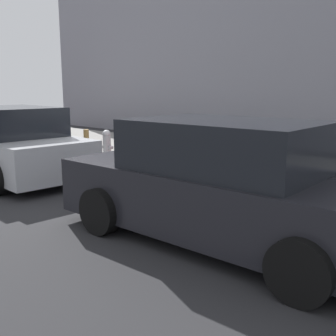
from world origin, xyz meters
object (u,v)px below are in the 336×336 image
suitcase_navy_4 (200,163)px  suitcase_red_5 (184,161)px  parked_car_charcoal_0 (224,186)px  suitcase_silver_3 (220,163)px  bollard_post (87,144)px  suitcase_black_1 (263,169)px  parked_car_silver_1 (12,144)px  suitcase_maroon_9 (127,150)px  suitcase_teal_0 (291,177)px  suitcase_maroon_2 (239,169)px  suitcase_teal_7 (155,152)px  fire_hydrant (107,145)px  suitcase_black_8 (137,151)px  suitcase_olive_6 (168,155)px

suitcase_navy_4 → suitcase_red_5: suitcase_navy_4 is taller
parked_car_charcoal_0 → suitcase_red_5: bearing=-41.1°
suitcase_silver_3 → bollard_post: size_ratio=1.03×
suitcase_black_1 → parked_car_silver_1: parked_car_silver_1 is taller
suitcase_silver_3 → suitcase_red_5: bearing=1.8°
suitcase_maroon_9 → suitcase_red_5: bearing=179.1°
suitcase_teal_0 → suitcase_maroon_2: 1.03m
suitcase_navy_4 → parked_car_silver_1: parked_car_silver_1 is taller
parked_car_charcoal_0 → suitcase_navy_4: bearing=-45.9°
suitcase_silver_3 → suitcase_teal_7: suitcase_teal_7 is taller
fire_hydrant → bollard_post: bearing=12.9°
fire_hydrant → parked_car_charcoal_0: 5.63m
parked_car_charcoal_0 → suitcase_silver_3: bearing=-53.7°
bollard_post → parked_car_silver_1: size_ratio=0.17×
suitcase_teal_7 → parked_car_silver_1: (2.19, 2.28, 0.21)m
suitcase_navy_4 → suitcase_black_8: size_ratio=1.09×
suitcase_teal_7 → fire_hydrant: suitcase_teal_7 is taller
suitcase_silver_3 → suitcase_black_1: bearing=179.8°
suitcase_black_1 → fire_hydrant: suitcase_black_1 is taller
suitcase_teal_0 → fire_hydrant: (4.98, -0.00, 0.09)m
suitcase_teal_0 → suitcase_navy_4: 1.94m
suitcase_maroon_2 → suitcase_olive_6: size_ratio=0.79×
suitcase_silver_3 → suitcase_black_8: bearing=2.2°
suitcase_maroon_9 → fire_hydrant: 0.75m
suitcase_maroon_2 → suitcase_silver_3: suitcase_maroon_2 is taller
suitcase_maroon_2 → fire_hydrant: size_ratio=1.07×
suitcase_maroon_2 → suitcase_red_5: (1.36, -0.02, -0.02)m
suitcase_teal_7 → suitcase_maroon_9: suitcase_maroon_9 is taller
suitcase_maroon_2 → fire_hydrant: (3.95, -0.03, 0.10)m
suitcase_silver_3 → parked_car_charcoal_0: (-1.67, 2.27, 0.23)m
suitcase_teal_7 → parked_car_charcoal_0: size_ratio=0.18×
suitcase_black_1 → suitcase_navy_4: (1.40, 0.08, -0.06)m
suitcase_navy_4 → suitcase_maroon_9: suitcase_maroon_9 is taller
suitcase_olive_6 → parked_car_charcoal_0: parked_car_charcoal_0 is taller
suitcase_black_8 → parked_car_silver_1: bearing=51.8°
suitcase_olive_6 → parked_car_silver_1: 3.47m
bollard_post → parked_car_silver_1: bearing=93.7°
parked_car_charcoal_0 → suitcase_teal_0: bearing=-85.4°
suitcase_black_1 → suitcase_silver_3: 0.95m
suitcase_navy_4 → suitcase_maroon_9: bearing=-2.1°
bollard_post → parked_car_charcoal_0: size_ratio=0.17×
suitcase_red_5 → fire_hydrant: 2.59m
suitcase_black_8 → bollard_post: 1.86m
suitcase_teal_7 → suitcase_navy_4: bearing=176.2°
suitcase_teal_0 → parked_car_silver_1: (5.50, 2.25, 0.27)m
suitcase_silver_3 → suitcase_black_8: suitcase_black_8 is taller
suitcase_teal_7 → fire_hydrant: (1.67, 0.03, 0.03)m
suitcase_teal_0 → suitcase_navy_4: suitcase_teal_0 is taller
suitcase_navy_4 → suitcase_black_8: 1.85m
suitcase_silver_3 → suitcase_maroon_2: bearing=173.4°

